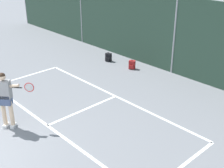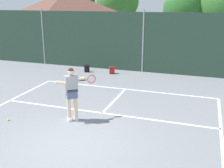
{
  "view_description": "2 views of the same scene",
  "coord_description": "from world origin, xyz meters",
  "px_view_note": "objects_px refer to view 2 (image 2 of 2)",
  "views": [
    {
      "loc": [
        7.45,
        -1.67,
        5.26
      ],
      "look_at": [
        0.35,
        4.99,
        0.79
      ],
      "focal_mm": 48.8,
      "sensor_mm": 36.0,
      "label": 1
    },
    {
      "loc": [
        3.39,
        -6.31,
        3.98
      ],
      "look_at": [
        0.24,
        2.87,
        1.03
      ],
      "focal_mm": 44.23,
      "sensor_mm": 36.0,
      "label": 2
    }
  ],
  "objects_px": {
    "tennis_ball": "(8,120)",
    "backpack_black": "(87,69)",
    "tennis_player": "(72,89)",
    "backpack_red": "(112,70)"
  },
  "relations": [
    {
      "from": "tennis_ball",
      "to": "backpack_black",
      "type": "height_order",
      "value": "backpack_black"
    },
    {
      "from": "tennis_player",
      "to": "tennis_ball",
      "type": "height_order",
      "value": "tennis_player"
    },
    {
      "from": "backpack_red",
      "to": "backpack_black",
      "type": "bearing_deg",
      "value": -175.97
    },
    {
      "from": "backpack_black",
      "to": "tennis_ball",
      "type": "bearing_deg",
      "value": -88.41
    },
    {
      "from": "backpack_red",
      "to": "tennis_player",
      "type": "bearing_deg",
      "value": -83.09
    },
    {
      "from": "tennis_player",
      "to": "backpack_black",
      "type": "xyz_separation_m",
      "value": [
        -2.28,
        6.32,
        -0.92
      ]
    },
    {
      "from": "tennis_ball",
      "to": "backpack_red",
      "type": "xyz_separation_m",
      "value": [
        1.3,
        7.22,
        0.16
      ]
    },
    {
      "from": "backpack_black",
      "to": "backpack_red",
      "type": "bearing_deg",
      "value": 4.03
    },
    {
      "from": "tennis_ball",
      "to": "backpack_black",
      "type": "relative_size",
      "value": 0.14
    },
    {
      "from": "backpack_red",
      "to": "tennis_ball",
      "type": "bearing_deg",
      "value": -100.23
    }
  ]
}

